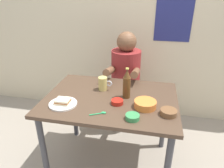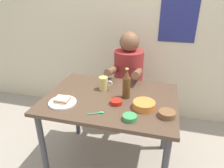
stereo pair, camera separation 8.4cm
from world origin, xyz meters
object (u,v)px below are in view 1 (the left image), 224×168
Objects in this scene: dining_table at (111,107)px; plate_orange at (63,104)px; stool at (125,101)px; beer_mug at (103,84)px; sandwich at (63,101)px; sambal_bowl_red at (117,102)px; beer_bottle at (127,84)px; person_seated at (126,69)px.

plate_orange is (-0.34, -0.19, 0.10)m from dining_table.
stool is 0.69m from beer_mug.
sambal_bowl_red is (0.42, 0.10, -0.01)m from sandwich.
sambal_bowl_red is (0.17, -0.22, -0.04)m from beer_mug.
sambal_bowl_red reaches higher than dining_table.
sandwich is at bearing -154.71° from beer_bottle.
dining_table is at bearing -52.14° from beer_mug.
person_seated is at bearing 92.95° from sambal_bowl_red.
plate_orange is 0.41m from beer_mug.
sandwich reaches higher than dining_table.
beer_bottle is at bearing -81.12° from person_seated.
sandwich is (0.00, 0.00, 0.02)m from plate_orange.
person_seated is 5.71× the size of beer_mug.
sambal_bowl_red is at bearing -87.10° from stool.
beer_mug is (-0.10, 0.13, 0.15)m from dining_table.
beer_mug is at bearing 52.47° from plate_orange.
sandwich is at bearing -127.53° from beer_mug.
sandwich is (-0.38, -0.82, 0.42)m from stool.
beer_bottle is at bearing -81.29° from stool.
sandwich is (-0.34, -0.19, 0.13)m from dining_table.
sambal_bowl_red is at bearing 13.59° from sandwich.
person_seated reaches higher than sandwich.
dining_table is 0.41m from plate_orange.
person_seated is at bearing 65.02° from plate_orange.
plate_orange is 0.84× the size of beer_bottle.
sandwich is at bearing -166.41° from sambal_bowl_red.
beer_mug reaches higher than stool.
dining_table is 8.73× the size of beer_mug.
person_seated reaches higher than beer_bottle.
dining_table is 0.41m from sandwich.
sambal_bowl_red is at bearing -52.55° from dining_table.
beer_bottle reaches higher than dining_table.
sambal_bowl_red is at bearing -52.31° from beer_mug.
plate_orange reaches higher than dining_table.
dining_table is at bearing -93.29° from person_seated.
stool is 0.83m from sambal_bowl_red.
stool is at bearing 86.77° from dining_table.
beer_bottle reaches higher than plate_orange.
dining_table reaches higher than stool.
sambal_bowl_red reaches higher than stool.
beer_bottle is (0.47, 0.22, 0.09)m from sandwich.
sambal_bowl_red is (0.07, -0.09, 0.11)m from dining_table.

